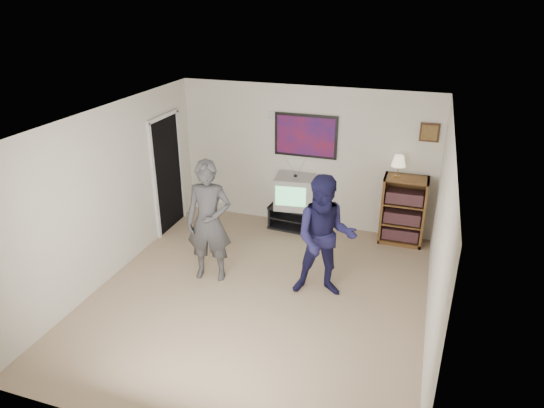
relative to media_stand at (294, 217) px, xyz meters
The scene contains 13 objects.
room_shell 2.15m from the media_stand, 86.47° to the right, with size 4.51×5.00×2.51m.
media_stand is the anchor object (origin of this frame).
crt_television 0.49m from the media_stand, ahead, with size 0.67×0.56×0.56m, color #A2A19C, non-canonical shape.
bookshelf 1.90m from the media_stand, ahead, with size 0.71×0.41×1.17m, color brown, non-canonical shape.
table_lamp 2.05m from the media_stand, ahead, with size 0.23×0.23×0.36m, color beige, non-canonical shape.
person_tall 2.19m from the media_stand, 110.23° to the right, with size 0.66×0.44×1.81m, color #3A3A3D.
person_short 2.19m from the media_stand, 62.88° to the right, with size 0.85×0.66×1.76m, color #18173F.
controller_left 2.05m from the media_stand, 111.65° to the right, with size 0.04×0.13×0.04m, color white.
controller_right 2.02m from the media_stand, 59.15° to the right, with size 0.04×0.13×0.04m, color white.
poster 1.46m from the media_stand, 64.65° to the left, with size 1.10×0.03×0.75m, color black.
air_vent 1.81m from the media_stand, 150.05° to the left, with size 0.28×0.02×0.14m, color white.
small_picture 2.71m from the media_stand, ahead, with size 0.30×0.03×0.30m, color #342310.
doorway 2.35m from the media_stand, 163.44° to the right, with size 0.03×0.85×2.00m, color black.
Camera 1 is at (1.96, -5.34, 3.92)m, focal length 32.00 mm.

